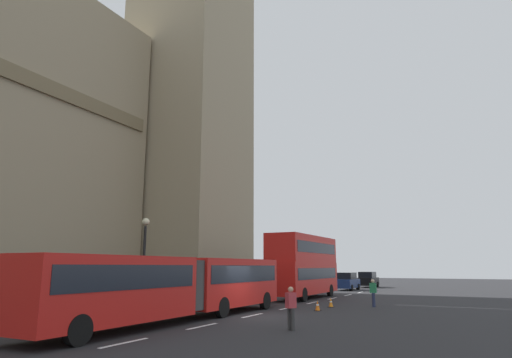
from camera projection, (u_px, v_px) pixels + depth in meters
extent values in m
plane|color=#262628|center=(251.00, 316.00, 22.29)|extent=(160.00, 160.00, 0.00)
cube|color=silver|center=(124.00, 343.00, 14.37)|extent=(2.20, 0.16, 0.01)
cube|color=silver|center=(202.00, 326.00, 18.39)|extent=(2.20, 0.16, 0.01)
cube|color=silver|center=(252.00, 316.00, 22.41)|extent=(2.20, 0.16, 0.01)
cube|color=silver|center=(287.00, 308.00, 26.43)|extent=(2.20, 0.16, 0.01)
cube|color=silver|center=(313.00, 303.00, 30.45)|extent=(2.20, 0.16, 0.01)
cube|color=silver|center=(332.00, 298.00, 34.46)|extent=(2.20, 0.16, 0.01)
cube|color=silver|center=(348.00, 295.00, 38.48)|extent=(2.20, 0.16, 0.01)
cube|color=silver|center=(361.00, 292.00, 42.50)|extent=(2.20, 0.16, 0.01)
cube|color=tan|center=(192.00, 48.00, 48.66)|extent=(10.38, 10.38, 52.98)
cube|color=red|center=(227.00, 282.00, 24.32)|extent=(7.91, 2.50, 2.50)
cube|color=#1E232D|center=(227.00, 274.00, 24.41)|extent=(7.27, 2.54, 0.90)
cube|color=red|center=(110.00, 289.00, 16.63)|extent=(7.91, 2.50, 2.50)
cube|color=#1E232D|center=(111.00, 277.00, 16.72)|extent=(7.27, 2.54, 0.90)
cylinder|color=#3F3F3F|center=(180.00, 285.00, 20.47)|extent=(2.38, 2.38, 2.25)
cylinder|color=black|center=(265.00, 301.00, 25.80)|extent=(1.00, 0.30, 1.00)
cylinder|color=black|center=(222.00, 307.00, 21.52)|extent=(1.00, 0.30, 1.00)
cylinder|color=black|center=(78.00, 330.00, 13.83)|extent=(1.00, 0.30, 1.00)
cube|color=red|center=(304.00, 278.00, 34.84)|extent=(9.90, 2.50, 2.40)
cube|color=#1E232D|center=(304.00, 273.00, 34.90)|extent=(8.91, 2.54, 0.84)
cube|color=red|center=(303.00, 249.00, 35.28)|extent=(9.70, 2.50, 2.10)
cube|color=#1E232D|center=(303.00, 248.00, 35.30)|extent=(8.91, 2.54, 0.84)
cylinder|color=black|center=(330.00, 290.00, 36.89)|extent=(1.00, 0.30, 1.00)
cylinder|color=black|center=(303.00, 295.00, 31.35)|extent=(1.00, 0.30, 1.00)
cube|color=navy|center=(347.00, 283.00, 46.73)|extent=(4.40, 1.80, 0.90)
cube|color=black|center=(346.00, 276.00, 46.71)|extent=(2.46, 1.66, 0.70)
cylinder|color=black|center=(358.00, 287.00, 47.52)|extent=(0.64, 0.30, 0.64)
cylinder|color=black|center=(351.00, 288.00, 45.06)|extent=(0.64, 0.30, 0.64)
cube|color=black|center=(368.00, 281.00, 53.14)|extent=(4.40, 1.80, 0.90)
cube|color=black|center=(367.00, 275.00, 53.13)|extent=(2.46, 1.66, 0.70)
cylinder|color=black|center=(377.00, 284.00, 53.94)|extent=(0.64, 0.30, 0.64)
cylinder|color=black|center=(372.00, 285.00, 51.48)|extent=(0.64, 0.30, 0.64)
cube|color=black|center=(318.00, 311.00, 24.84)|extent=(0.36, 0.36, 0.03)
cone|color=orange|center=(318.00, 305.00, 24.89)|extent=(0.28, 0.28, 0.55)
cylinder|color=white|center=(318.00, 305.00, 24.90)|extent=(0.17, 0.17, 0.08)
cube|color=black|center=(331.00, 307.00, 27.03)|extent=(0.36, 0.36, 0.03)
cone|color=orange|center=(331.00, 302.00, 27.09)|extent=(0.28, 0.28, 0.55)
cylinder|color=white|center=(331.00, 302.00, 27.10)|extent=(0.17, 0.17, 0.08)
cylinder|color=black|center=(141.00, 309.00, 24.42)|extent=(0.32, 0.32, 0.30)
cylinder|color=black|center=(143.00, 268.00, 24.86)|extent=(0.16, 0.16, 4.80)
sphere|color=beige|center=(146.00, 222.00, 25.39)|extent=(0.44, 0.44, 0.44)
cylinder|color=#333333|center=(290.00, 319.00, 17.36)|extent=(0.16, 0.16, 0.86)
cylinder|color=#333333|center=(293.00, 319.00, 17.20)|extent=(0.16, 0.16, 0.86)
cube|color=#BF383F|center=(291.00, 300.00, 17.42)|extent=(0.47, 0.40, 0.60)
sphere|color=tan|center=(291.00, 289.00, 17.50)|extent=(0.22, 0.22, 0.22)
cylinder|color=#262D4C|center=(374.00, 300.00, 27.32)|extent=(0.16, 0.16, 0.86)
cylinder|color=#262D4C|center=(373.00, 300.00, 27.14)|extent=(0.16, 0.16, 0.86)
cube|color=#267F4C|center=(373.00, 288.00, 27.38)|extent=(0.25, 0.41, 0.60)
sphere|color=beige|center=(373.00, 281.00, 27.46)|extent=(0.22, 0.22, 0.22)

